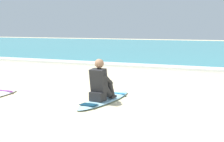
# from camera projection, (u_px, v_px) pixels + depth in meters

# --- Properties ---
(ground_plane) EXTENTS (80.00, 80.00, 0.00)m
(ground_plane) POSITION_uv_depth(u_px,v_px,m) (69.00, 102.00, 7.87)
(ground_plane) COLOR beige
(sea) EXTENTS (80.00, 28.00, 0.10)m
(sea) POSITION_uv_depth(u_px,v_px,m) (210.00, 48.00, 26.64)
(sea) COLOR teal
(sea) RESTS_ON ground
(breaking_foam) EXTENTS (80.00, 0.90, 0.11)m
(breaking_foam) POSITION_uv_depth(u_px,v_px,m) (159.00, 67.00, 14.30)
(breaking_foam) COLOR white
(breaking_foam) RESTS_ON ground
(surfboard_main) EXTENTS (0.59, 2.37, 0.08)m
(surfboard_main) POSITION_uv_depth(u_px,v_px,m) (105.00, 99.00, 7.94)
(surfboard_main) COLOR #9ED1E5
(surfboard_main) RESTS_ON ground
(surfer_seated) EXTENTS (0.41, 0.73, 0.95)m
(surfer_seated) POSITION_uv_depth(u_px,v_px,m) (101.00, 84.00, 7.69)
(surfer_seated) COLOR #232326
(surfer_seated) RESTS_ON surfboard_main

